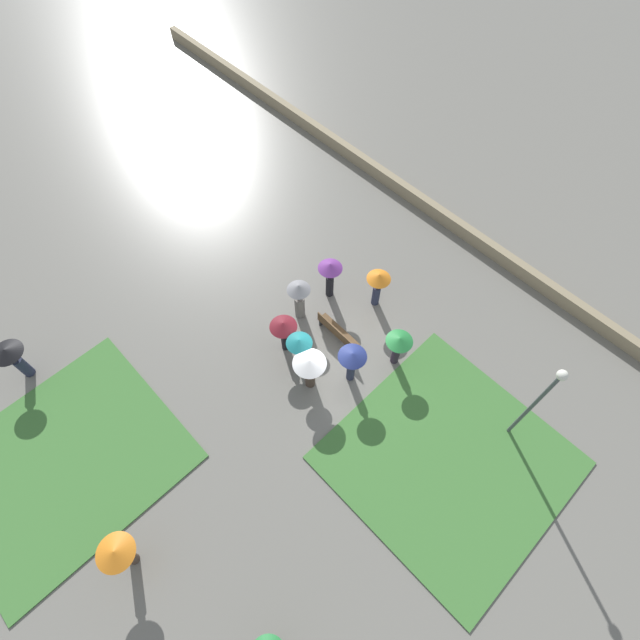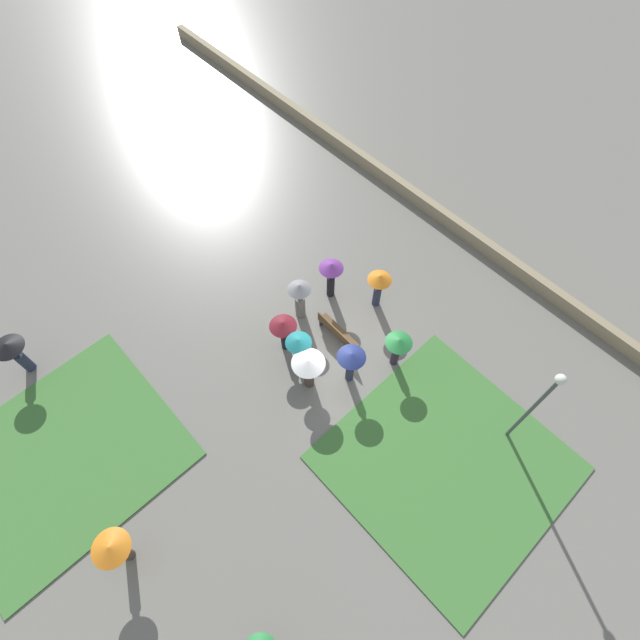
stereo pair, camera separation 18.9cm
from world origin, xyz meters
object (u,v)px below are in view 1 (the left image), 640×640
object	(u,v)px
park_bench	(337,332)
lamp_post	(540,398)
crowd_person_teal	(300,347)
lone_walker_far_path	(119,554)
crowd_person_green	(398,344)
crowd_person_white	(310,367)
crowd_person_purple	(330,273)
lone_walker_near_lawn	(12,357)
crowd_person_maroon	(284,329)
crowd_person_navy	(352,360)
crowd_person_orange	(378,283)
crowd_person_grey	(299,296)

from	to	relation	value
park_bench	lamp_post	size ratio (longest dim) A/B	0.41
crowd_person_teal	lone_walker_far_path	bearing A→B (deg)	-75.36
crowd_person_green	crowd_person_white	xyz separation A→B (m)	(1.53, 2.94, 0.10)
crowd_person_white	crowd_person_teal	world-z (taller)	crowd_person_teal
park_bench	crowd_person_purple	bearing A→B (deg)	-35.41
lone_walker_near_lawn	crowd_person_white	bearing A→B (deg)	-121.32
crowd_person_white	crowd_person_maroon	size ratio (longest dim) A/B	1.04
crowd_person_navy	lamp_post	bearing A→B (deg)	81.80
crowd_person_navy	lone_walker_near_lawn	bearing A→B (deg)	-78.39
lone_walker_near_lawn	crowd_person_green	bearing A→B (deg)	-116.83
crowd_person_orange	lone_walker_far_path	xyz separation A→B (m)	(-1.31, 12.36, 0.02)
crowd_person_white	crowd_person_grey	xyz separation A→B (m)	(2.47, -1.78, -0.08)
crowd_person_grey	lamp_post	bearing A→B (deg)	67.03
crowd_person_purple	crowd_person_white	bearing A→B (deg)	-12.20
park_bench	crowd_person_orange	world-z (taller)	crowd_person_orange
lamp_post	crowd_person_teal	bearing A→B (deg)	26.46
crowd_person_orange	crowd_person_white	bearing A→B (deg)	-102.90
crowd_person_orange	crowd_person_purple	size ratio (longest dim) A/B	0.95
crowd_person_teal	crowd_person_green	bearing A→B (deg)	53.90
park_bench	crowd_person_navy	world-z (taller)	crowd_person_navy
crowd_person_purple	lone_walker_near_lawn	bearing A→B (deg)	-73.97
crowd_person_purple	lone_walker_near_lawn	xyz separation A→B (m)	(5.26, 10.62, -0.13)
crowd_person_grey	lone_walker_near_lawn	world-z (taller)	crowd_person_grey
crowd_person_green	crowd_person_navy	bearing A→B (deg)	-133.62
park_bench	crowd_person_white	xyz separation A→B (m)	(-0.67, 2.07, 0.91)
crowd_person_teal	crowd_person_maroon	xyz separation A→B (m)	(0.94, -0.08, 0.03)
crowd_person_white	crowd_person_maroon	xyz separation A→B (m)	(1.76, -0.36, 0.00)
crowd_person_green	crowd_person_white	size ratio (longest dim) A/B	0.92
lamp_post	crowd_person_grey	world-z (taller)	lamp_post
crowd_person_purple	crowd_person_grey	bearing A→B (deg)	-51.12
crowd_person_green	lamp_post	bearing A→B (deg)	-11.84
crowd_person_green	crowd_person_grey	world-z (taller)	crowd_person_grey
crowd_person_orange	crowd_person_teal	size ratio (longest dim) A/B	1.00
crowd_person_white	lone_walker_far_path	xyz separation A→B (m)	(-0.53, 7.99, 0.02)
crowd_person_navy	lone_walker_far_path	bearing A→B (deg)	-35.56
crowd_person_white	lone_walker_near_lawn	bearing A→B (deg)	113.92
park_bench	crowd_person_purple	distance (m)	2.33
park_bench	lone_walker_near_lawn	world-z (taller)	lone_walker_near_lawn
park_bench	lamp_post	xyz separation A→B (m)	(-6.83, -1.69, 2.57)
crowd_person_orange	crowd_person_navy	world-z (taller)	crowd_person_navy
crowd_person_teal	crowd_person_grey	world-z (taller)	crowd_person_grey
crowd_person_navy	crowd_person_purple	size ratio (longest dim) A/B	0.96
park_bench	lamp_post	bearing A→B (deg)	-164.85
park_bench	crowd_person_teal	world-z (taller)	crowd_person_teal
crowd_person_navy	park_bench	bearing A→B (deg)	-152.13
crowd_person_maroon	lamp_post	bearing A→B (deg)	104.65
lamp_post	crowd_person_white	distance (m)	7.41
crowd_person_white	lone_walker_near_lawn	size ratio (longest dim) A/B	1.02
crowd_person_orange	crowd_person_grey	world-z (taller)	crowd_person_grey
crowd_person_green	crowd_person_orange	bearing A→B (deg)	126.56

